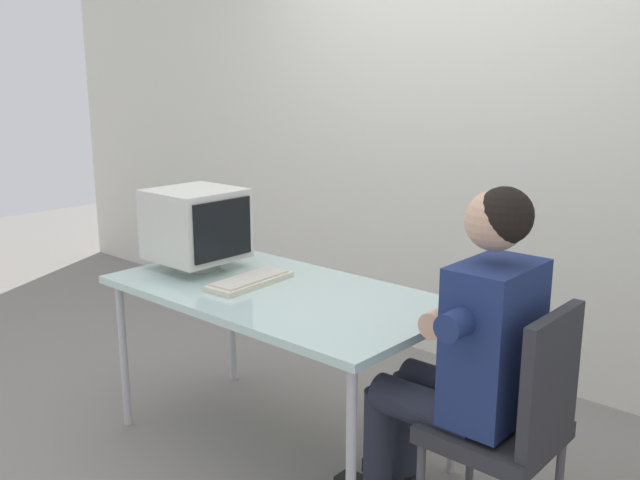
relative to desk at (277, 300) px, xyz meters
The scene contains 7 objects.
ground_plane 0.68m from the desk, ahead, with size 12.00×12.00×0.00m, color gray.
wall_back 1.65m from the desk, 77.91° to the left, with size 8.00×0.10×3.00m, color silver.
desk is the anchor object (origin of this frame).
crt_monitor 0.57m from the desk, behind, with size 0.38×0.37×0.37m.
keyboard 0.15m from the desk, 169.74° to the right, with size 0.18×0.41×0.03m.
office_chair 1.08m from the desk, ahead, with size 0.41×0.41×0.88m.
person_seated 0.87m from the desk, ahead, with size 0.69×0.55×1.26m.
Camera 1 is at (1.97, -1.95, 1.59)m, focal length 38.81 mm.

